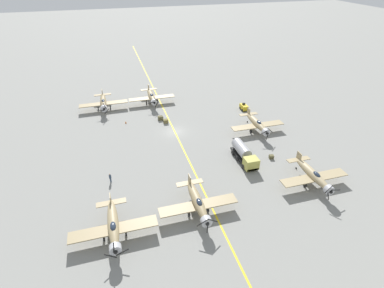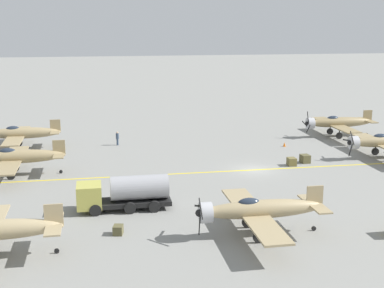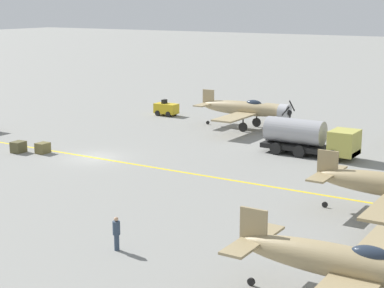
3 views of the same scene
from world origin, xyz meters
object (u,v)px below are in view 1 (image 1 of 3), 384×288
at_px(supply_crate_by_tanker, 160,118).
at_px(traffic_cone, 126,122).
at_px(tow_tractor, 244,107).
at_px(supply_crate_mid_lane, 271,157).
at_px(airplane_far_right, 113,226).
at_px(airplane_mid_left, 257,124).
at_px(airplane_near_right, 103,102).
at_px(ground_crew_walking, 110,178).
at_px(airplane_far_left, 313,175).
at_px(airplane_far_center, 198,202).
at_px(fuel_tanker, 244,154).
at_px(airplane_near_center, 151,96).
at_px(supply_crate_outboard, 166,121).

relative_size(supply_crate_by_tanker, traffic_cone, 2.05).
xyz_separation_m(tow_tractor, supply_crate_mid_lane, (4.05, 21.65, -0.43)).
bearing_deg(tow_tractor, airplane_far_right, 43.39).
xyz_separation_m(airplane_mid_left, supply_crate_by_tanker, (19.53, -11.69, -1.54)).
distance_m(airplane_near_right, traffic_cone, 10.57).
distance_m(ground_crew_walking, supply_crate_by_tanker, 24.51).
xyz_separation_m(airplane_mid_left, airplane_far_left, (-0.72, 19.41, 0.00)).
xyz_separation_m(airplane_mid_left, airplane_near_right, (32.29, -21.56, 0.00)).
relative_size(airplane_far_right, airplane_far_center, 1.00).
relative_size(airplane_mid_left, airplane_far_center, 1.00).
xyz_separation_m(fuel_tanker, supply_crate_by_tanker, (12.04, -21.38, -1.04)).
relative_size(airplane_mid_left, supply_crate_mid_lane, 14.02).
bearing_deg(airplane_mid_left, tow_tractor, -102.57).
bearing_deg(tow_tractor, supply_crate_by_tanker, -1.29).
distance_m(airplane_far_left, supply_crate_by_tanker, 37.14).
xyz_separation_m(airplane_far_center, airplane_near_center, (-0.12, -42.10, 0.00)).
xyz_separation_m(airplane_far_left, supply_crate_outboard, (19.36, -29.15, -1.57)).
height_order(airplane_mid_left, airplane_far_right, airplane_far_right).
bearing_deg(airplane_near_right, ground_crew_walking, 103.40).
height_order(airplane_mid_left, airplane_near_center, same).
bearing_deg(tow_tractor, airplane_mid_left, 79.56).
height_order(airplane_near_right, tow_tractor, airplane_near_right).
distance_m(airplane_near_center, tow_tractor, 24.41).
bearing_deg(airplane_far_center, fuel_tanker, -154.57).
xyz_separation_m(fuel_tanker, supply_crate_mid_lane, (-5.49, 0.76, -1.15)).
bearing_deg(fuel_tanker, supply_crate_mid_lane, 172.17).
bearing_deg(supply_crate_outboard, airplane_far_right, 66.04).
distance_m(airplane_far_right, traffic_cone, 34.04).
distance_m(airplane_mid_left, tow_tractor, 11.46).
bearing_deg(tow_tractor, airplane_near_center, -25.78).
distance_m(fuel_tanker, supply_crate_by_tanker, 24.56).
height_order(airplane_far_left, supply_crate_outboard, airplane_far_left).
bearing_deg(supply_crate_by_tanker, supply_crate_mid_lane, 128.39).
bearing_deg(supply_crate_mid_lane, airplane_far_right, 19.88).
bearing_deg(tow_tractor, supply_crate_mid_lane, 79.40).
bearing_deg(airplane_far_left, supply_crate_mid_lane, -82.42).
bearing_deg(traffic_cone, ground_crew_walking, 77.69).
height_order(airplane_far_right, supply_crate_mid_lane, airplane_far_right).
bearing_deg(traffic_cone, supply_crate_outboard, 165.01).
distance_m(supply_crate_outboard, traffic_cone, 9.43).
relative_size(airplane_far_right, fuel_tanker, 1.50).
height_order(airplane_far_left, fuel_tanker, airplane_far_left).
xyz_separation_m(airplane_far_left, supply_crate_mid_lane, (2.71, -8.96, -1.66)).
relative_size(supply_crate_outboard, traffic_cone, 1.95).
relative_size(airplane_far_left, airplane_far_center, 1.00).
relative_size(airplane_far_center, supply_crate_by_tanker, 10.62).
relative_size(airplane_mid_left, airplane_far_left, 1.00).
distance_m(fuel_tanker, tow_tractor, 22.98).
height_order(airplane_mid_left, ground_crew_walking, airplane_mid_left).
height_order(airplane_far_right, airplane_far_center, airplane_far_right).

